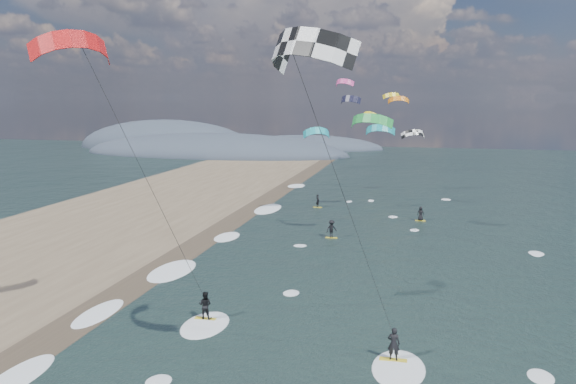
# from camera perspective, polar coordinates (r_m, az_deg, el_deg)

# --- Properties ---
(ground) EXTENTS (260.00, 260.00, 0.00)m
(ground) POSITION_cam_1_polar(r_m,az_deg,el_deg) (27.59, -4.01, -18.78)
(ground) COLOR black
(ground) RESTS_ON ground
(wet_sand_strip) EXTENTS (3.00, 240.00, 0.00)m
(wet_sand_strip) POSITION_cam_1_polar(r_m,az_deg,el_deg) (40.56, -16.21, -9.64)
(wet_sand_strip) COLOR #382D23
(wet_sand_strip) RESTS_ON ground
(coastal_hills) EXTENTS (80.00, 41.00, 15.00)m
(coastal_hills) POSITION_cam_1_polar(r_m,az_deg,el_deg) (141.63, -8.26, 4.16)
(coastal_hills) COLOR #3D4756
(coastal_hills) RESTS_ON ground
(kitesurfer_near_a) EXTENTS (7.80, 9.36, 16.10)m
(kitesurfer_near_a) POSITION_cam_1_polar(r_m,az_deg,el_deg) (22.44, 2.76, 7.35)
(kitesurfer_near_a) COLOR gold
(kitesurfer_near_a) RESTS_ON ground
(kitesurfer_near_b) EXTENTS (6.87, 9.26, 16.62)m
(kitesurfer_near_b) POSITION_cam_1_polar(r_m,az_deg,el_deg) (29.45, -16.28, 5.02)
(kitesurfer_near_b) COLOR gold
(kitesurfer_near_b) RESTS_ON ground
(far_kitesurfers) EXTENTS (13.23, 15.35, 1.73)m
(far_kitesurfers) POSITION_cam_1_polar(r_m,az_deg,el_deg) (57.73, 6.72, -2.76)
(far_kitesurfers) COLOR gold
(far_kitesurfers) RESTS_ON ground
(bg_kite_field) EXTENTS (15.28, 65.24, 8.52)m
(bg_kite_field) POSITION_cam_1_polar(r_m,az_deg,el_deg) (81.32, 8.86, 8.46)
(bg_kite_field) COLOR teal
(bg_kite_field) RESTS_ON ground
(shoreline_surf) EXTENTS (2.40, 79.40, 0.11)m
(shoreline_surf) POSITION_cam_1_polar(r_m,az_deg,el_deg) (44.02, -11.76, -7.94)
(shoreline_surf) COLOR white
(shoreline_surf) RESTS_ON ground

